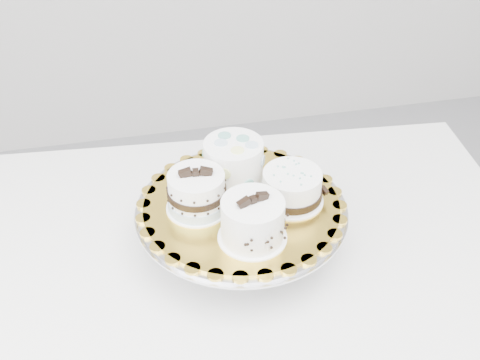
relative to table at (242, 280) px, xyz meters
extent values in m
cube|color=silver|center=(0.00, 0.00, 0.07)|extent=(1.17, 0.83, 0.04)
cube|color=silver|center=(-0.48, 0.36, -0.30)|extent=(0.05, 0.05, 0.71)
cube|color=silver|center=(0.53, 0.28, -0.30)|extent=(0.05, 0.05, 0.71)
cylinder|color=gray|center=(0.00, 0.00, 0.10)|extent=(0.17, 0.17, 0.01)
cylinder|color=gray|center=(0.00, 0.00, 0.14)|extent=(0.11, 0.11, 0.09)
cylinder|color=silver|center=(0.00, 0.00, 0.19)|extent=(0.37, 0.37, 0.01)
cylinder|color=silver|center=(0.00, 0.00, 0.18)|extent=(0.38, 0.38, 0.00)
cylinder|color=gold|center=(0.00, 0.00, 0.19)|extent=(0.36, 0.36, 0.01)
cylinder|color=white|center=(0.00, -0.09, 0.20)|extent=(0.12, 0.12, 0.00)
cylinder|color=white|center=(0.00, -0.09, 0.24)|extent=(0.13, 0.13, 0.07)
cylinder|color=white|center=(-0.08, 0.00, 0.20)|extent=(0.11, 0.11, 0.00)
cylinder|color=white|center=(-0.08, 0.00, 0.23)|extent=(0.11, 0.11, 0.07)
cylinder|color=#A8C3D4|center=(-0.08, 0.00, 0.21)|extent=(0.10, 0.10, 0.02)
cylinder|color=black|center=(-0.08, 0.00, 0.23)|extent=(0.10, 0.10, 0.01)
cylinder|color=white|center=(0.00, 0.07, 0.20)|extent=(0.12, 0.12, 0.00)
cylinder|color=white|center=(0.00, 0.07, 0.24)|extent=(0.12, 0.12, 0.08)
cylinder|color=white|center=(0.09, -0.01, 0.20)|extent=(0.12, 0.12, 0.00)
cylinder|color=white|center=(0.09, -0.01, 0.23)|extent=(0.13, 0.13, 0.06)
cylinder|color=black|center=(0.09, -0.01, 0.21)|extent=(0.11, 0.11, 0.01)
camera|label=1|loc=(-0.18, -0.80, 0.88)|focal=45.00mm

